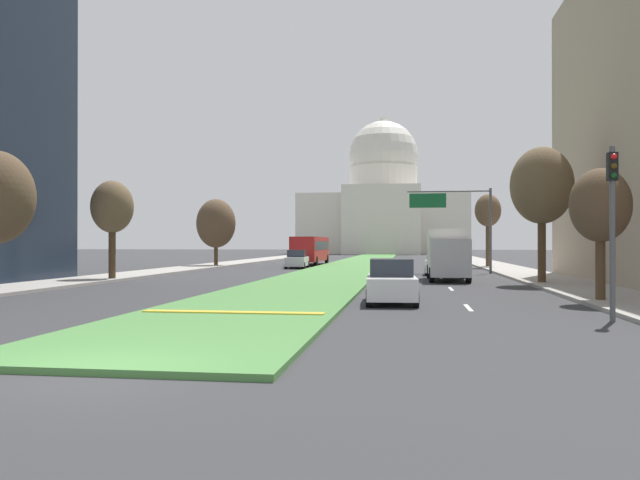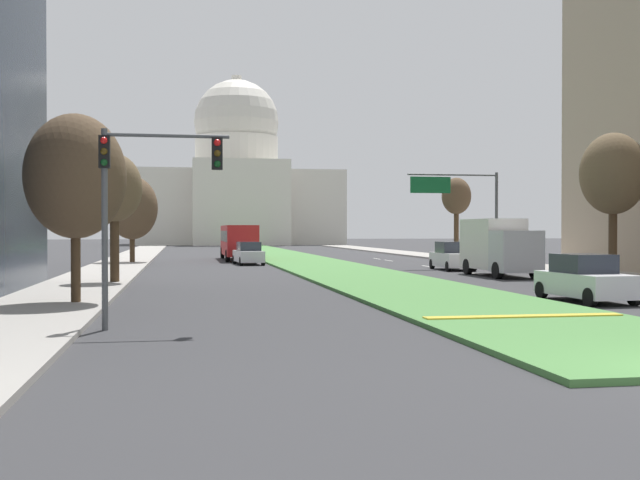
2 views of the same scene
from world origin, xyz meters
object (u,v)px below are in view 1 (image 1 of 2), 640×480
Objects in this scene: street_tree_right_near at (600,207)px; sedan_midblock at (438,263)px; street_tree_left_far at (216,224)px; city_bus at (311,248)px; capitol_building at (383,204)px; traffic_light_near_right at (612,210)px; street_tree_right_mid at (542,186)px; box_truck_delivery at (447,253)px; street_tree_right_far at (488,212)px; overhead_guide_sign at (458,212)px; sedan_distant at (297,260)px; sedan_lead_stopped at (391,282)px; street_tree_left_mid at (112,208)px.

sedan_midblock is (-5.16, 20.98, -2.88)m from street_tree_right_near.
city_bus is at bearing 35.43° from street_tree_left_far.
capitol_building is 117.99m from traffic_light_near_right.
city_bus is (-4.79, -71.89, -9.09)m from capitol_building.
street_tree_right_mid is 1.20× the size of box_truck_delivery.
street_tree_right_far is at bearing 76.34° from box_truck_delivery.
street_tree_right_far reaches higher than overhead_guide_sign.
street_tree_right_near is at bearing -81.37° from overhead_guide_sign.
overhead_guide_sign is at bearing -49.13° from city_bus.
city_bus is at bearing 123.71° from sedan_midblock.
sedan_distant is at bearing -93.32° from capitol_building.
street_tree_right_far is 1.47× the size of sedan_midblock.
box_truck_delivery is at bearing 109.22° from street_tree_right_near.
traffic_light_near_right is at bearing -85.63° from overhead_guide_sign.
street_tree_left_far is at bearing 155.59° from overhead_guide_sign.
sedan_lead_stopped is at bearing -97.32° from sedan_midblock.
sedan_midblock reaches higher than sedan_lead_stopped.
city_bus is (-9.58, 40.52, 0.97)m from sedan_lead_stopped.
traffic_light_near_right is 8.57m from sedan_lead_stopped.
street_tree_left_mid is 1.30× the size of sedan_distant.
street_tree_left_far is 1.42× the size of sedan_midblock.
street_tree_right_near is 0.84× the size of street_tree_left_mid.
capitol_building is 78.14m from street_tree_right_far.
overhead_guide_sign is 25.03m from sedan_lead_stopped.
street_tree_left_mid is 29.91m from city_bus.
street_tree_left_mid is 0.96× the size of box_truck_delivery.
street_tree_right_near is at bearing -83.46° from capitol_building.
box_truck_delivery is (-3.59, 19.83, -1.64)m from traffic_light_near_right.
street_tree_right_mid is at bearing 85.28° from traffic_light_near_right.
city_bus reaches higher than sedan_midblock.
sedan_lead_stopped is 0.90× the size of sedan_distant.
street_tree_left_mid is 1.45× the size of sedan_lead_stopped.
sedan_midblock is at bearing -85.19° from capitol_building.
street_tree_right_mid is 34.64m from street_tree_left_far.
sedan_midblock is 6.95m from box_truck_delivery.
street_tree_right_mid is 1.11× the size of street_tree_right_far.
street_tree_right_far is 0.63× the size of city_bus.
street_tree_right_near is at bearing -60.56° from sedan_distant.
sedan_lead_stopped is (4.79, -112.41, -10.06)m from capitol_building.
street_tree_left_mid is 34.83m from street_tree_right_far.
street_tree_left_far reaches higher than sedan_midblock.
sedan_midblock is at bearing 98.17° from traffic_light_near_right.
capitol_building is 6.92× the size of traffic_light_near_right.
city_bus is (-16.24, 45.31, -1.54)m from traffic_light_near_right.
street_tree_right_near is 15.06m from box_truck_delivery.
street_tree_left_mid is at bearing -170.95° from box_truck_delivery.
box_truck_delivery is (7.86, -97.36, -9.19)m from capitol_building.
sedan_midblock is at bearing 116.92° from street_tree_right_mid.
box_truck_delivery is (3.06, 15.05, 0.87)m from sedan_lead_stopped.
street_tree_left_far is at bearing 138.77° from street_tree_right_mid.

